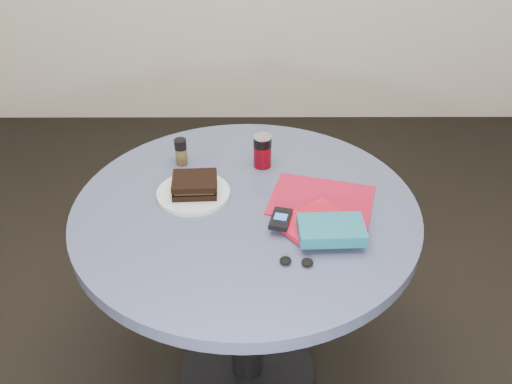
{
  "coord_description": "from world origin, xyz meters",
  "views": [
    {
      "loc": [
        0.03,
        -1.32,
        1.72
      ],
      "look_at": [
        0.03,
        0.0,
        0.8
      ],
      "focal_mm": 40.0,
      "sensor_mm": 36.0,
      "label": 1
    }
  ],
  "objects_px": {
    "magazine": "(321,200)",
    "plate": "(193,193)",
    "pepper_grinder": "(181,152)",
    "red_book": "(313,222)",
    "mp3_player": "(281,219)",
    "table": "(246,249)",
    "novel": "(331,230)",
    "sandwich": "(195,185)",
    "headphones": "(296,262)",
    "soda_can": "(262,151)"
  },
  "relations": [
    {
      "from": "sandwich",
      "to": "novel",
      "type": "bearing_deg",
      "value": -29.56
    },
    {
      "from": "soda_can",
      "to": "novel",
      "type": "distance_m",
      "value": 0.42
    },
    {
      "from": "sandwich",
      "to": "novel",
      "type": "xyz_separation_m",
      "value": [
        0.38,
        -0.21,
        0.0
      ]
    },
    {
      "from": "soda_can",
      "to": "pepper_grinder",
      "type": "distance_m",
      "value": 0.26
    },
    {
      "from": "pepper_grinder",
      "to": "red_book",
      "type": "relative_size",
      "value": 0.48
    },
    {
      "from": "sandwich",
      "to": "magazine",
      "type": "relative_size",
      "value": 0.46
    },
    {
      "from": "plate",
      "to": "mp3_player",
      "type": "height_order",
      "value": "mp3_player"
    },
    {
      "from": "table",
      "to": "mp3_player",
      "type": "xyz_separation_m",
      "value": [
        0.1,
        -0.1,
        0.19
      ]
    },
    {
      "from": "plate",
      "to": "headphones",
      "type": "relative_size",
      "value": 2.44
    },
    {
      "from": "headphones",
      "to": "mp3_player",
      "type": "bearing_deg",
      "value": 102.81
    },
    {
      "from": "red_book",
      "to": "mp3_player",
      "type": "xyz_separation_m",
      "value": [
        -0.09,
        -0.01,
        0.02
      ]
    },
    {
      "from": "soda_can",
      "to": "pepper_grinder",
      "type": "bearing_deg",
      "value": 177.52
    },
    {
      "from": "table",
      "to": "mp3_player",
      "type": "height_order",
      "value": "mp3_player"
    },
    {
      "from": "novel",
      "to": "headphones",
      "type": "relative_size",
      "value": 1.95
    },
    {
      "from": "plate",
      "to": "headphones",
      "type": "height_order",
      "value": "headphones"
    },
    {
      "from": "novel",
      "to": "mp3_player",
      "type": "bearing_deg",
      "value": 153.21
    },
    {
      "from": "pepper_grinder",
      "to": "mp3_player",
      "type": "distance_m",
      "value": 0.45
    },
    {
      "from": "plate",
      "to": "novel",
      "type": "height_order",
      "value": "novel"
    },
    {
      "from": "sandwich",
      "to": "red_book",
      "type": "bearing_deg",
      "value": -23.52
    },
    {
      "from": "magazine",
      "to": "mp3_player",
      "type": "distance_m",
      "value": 0.18
    },
    {
      "from": "mp3_player",
      "to": "headphones",
      "type": "xyz_separation_m",
      "value": [
        0.03,
        -0.15,
        -0.02
      ]
    },
    {
      "from": "red_book",
      "to": "pepper_grinder",
      "type": "bearing_deg",
      "value": 103.62
    },
    {
      "from": "sandwich",
      "to": "magazine",
      "type": "xyz_separation_m",
      "value": [
        0.37,
        -0.03,
        -0.03
      ]
    },
    {
      "from": "sandwich",
      "to": "soda_can",
      "type": "bearing_deg",
      "value": 39.02
    },
    {
      "from": "sandwich",
      "to": "soda_can",
      "type": "distance_m",
      "value": 0.26
    },
    {
      "from": "sandwich",
      "to": "headphones",
      "type": "height_order",
      "value": "sandwich"
    },
    {
      "from": "magazine",
      "to": "plate",
      "type": "bearing_deg",
      "value": -169.4
    },
    {
      "from": "plate",
      "to": "novel",
      "type": "distance_m",
      "value": 0.44
    },
    {
      "from": "novel",
      "to": "headphones",
      "type": "xyz_separation_m",
      "value": [
        -0.1,
        -0.09,
        -0.03
      ]
    },
    {
      "from": "novel",
      "to": "mp3_player",
      "type": "xyz_separation_m",
      "value": [
        -0.13,
        0.06,
        -0.01
      ]
    },
    {
      "from": "soda_can",
      "to": "mp3_player",
      "type": "bearing_deg",
      "value": -81.75
    },
    {
      "from": "red_book",
      "to": "headphones",
      "type": "height_order",
      "value": "red_book"
    },
    {
      "from": "soda_can",
      "to": "headphones",
      "type": "relative_size",
      "value": 1.22
    },
    {
      "from": "pepper_grinder",
      "to": "mp3_player",
      "type": "height_order",
      "value": "pepper_grinder"
    },
    {
      "from": "sandwich",
      "to": "magazine",
      "type": "distance_m",
      "value": 0.37
    },
    {
      "from": "sandwich",
      "to": "pepper_grinder",
      "type": "distance_m",
      "value": 0.18
    },
    {
      "from": "plate",
      "to": "mp3_player",
      "type": "relative_size",
      "value": 2.2
    },
    {
      "from": "pepper_grinder",
      "to": "magazine",
      "type": "relative_size",
      "value": 0.3
    },
    {
      "from": "table",
      "to": "novel",
      "type": "bearing_deg",
      "value": -34.57
    },
    {
      "from": "magazine",
      "to": "novel",
      "type": "distance_m",
      "value": 0.19
    },
    {
      "from": "table",
      "to": "plate",
      "type": "height_order",
      "value": "plate"
    },
    {
      "from": "novel",
      "to": "sandwich",
      "type": "bearing_deg",
      "value": 148.24
    },
    {
      "from": "magazine",
      "to": "novel",
      "type": "xyz_separation_m",
      "value": [
        0.01,
        -0.18,
        0.03
      ]
    },
    {
      "from": "magazine",
      "to": "headphones",
      "type": "distance_m",
      "value": 0.29
    },
    {
      "from": "sandwich",
      "to": "pepper_grinder",
      "type": "height_order",
      "value": "pepper_grinder"
    },
    {
      "from": "pepper_grinder",
      "to": "red_book",
      "type": "bearing_deg",
      "value": -39.08
    },
    {
      "from": "red_book",
      "to": "mp3_player",
      "type": "relative_size",
      "value": 1.88
    },
    {
      "from": "novel",
      "to": "table",
      "type": "bearing_deg",
      "value": 143.23
    },
    {
      "from": "plate",
      "to": "headphones",
      "type": "bearing_deg",
      "value": -46.66
    },
    {
      "from": "table",
      "to": "red_book",
      "type": "distance_m",
      "value": 0.27
    }
  ]
}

